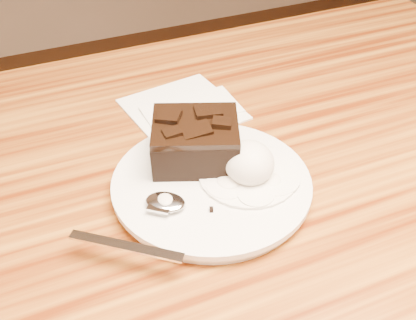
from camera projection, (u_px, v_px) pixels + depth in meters
name	position (u px, v px, depth m)	size (l,w,h in m)	color
plate	(211.00, 186.00, 0.60)	(0.22, 0.22, 0.02)	silver
brownie	(195.00, 143.00, 0.61)	(0.10, 0.08, 0.05)	black
ice_cream_scoop	(249.00, 163.00, 0.58)	(0.06, 0.06, 0.05)	silver
melt_puddle	(248.00, 175.00, 0.59)	(0.11, 0.11, 0.00)	white
spoon	(166.00, 203.00, 0.55)	(0.03, 0.17, 0.01)	silver
napkin	(183.00, 108.00, 0.73)	(0.14, 0.14, 0.01)	white
crumb_a	(229.00, 190.00, 0.57)	(0.01, 0.01, 0.00)	black
crumb_b	(216.00, 173.00, 0.60)	(0.01, 0.01, 0.00)	black
crumb_c	(211.00, 210.00, 0.55)	(0.01, 0.00, 0.00)	black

